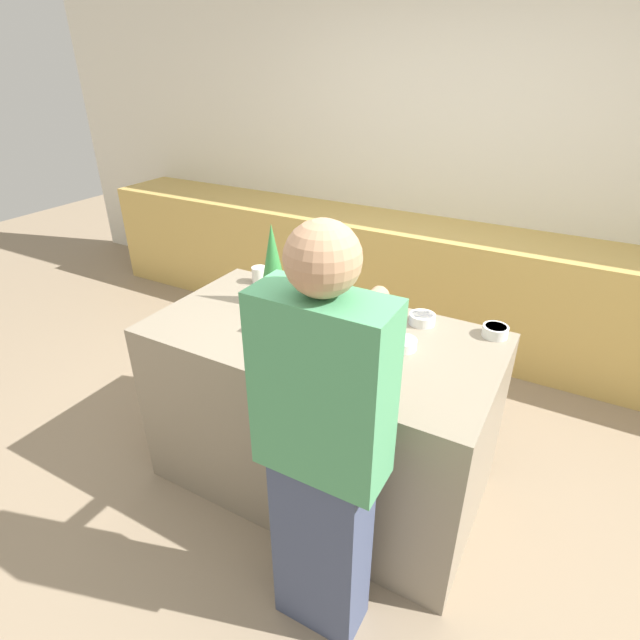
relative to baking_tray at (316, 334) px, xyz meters
The scene contains 14 objects.
ground_plane 0.89m from the baking_tray, 78.89° to the left, with size 12.00×12.00×0.00m, color gray.
wall_back 2.16m from the baking_tray, 89.82° to the left, with size 8.00×0.05×2.60m.
back_cabinet_block 1.85m from the baking_tray, 89.79° to the left, with size 6.00×0.60×0.88m.
kitchen_island 0.45m from the baking_tray, 78.89° to the left, with size 1.59×0.84×0.89m.
baking_tray is the anchor object (origin of this frame).
gingerbread_house 0.12m from the baking_tray, 25.97° to the left, with size 0.21×0.16×0.28m.
decorative_tree 0.43m from the baking_tray, 152.40° to the left, with size 0.16×0.16×0.41m.
candy_bowl_behind_tray 0.80m from the baking_tray, 28.35° to the left, with size 0.11×0.11×0.05m.
candy_bowl_front_corner 0.39m from the baking_tray, 12.02° to the left, with size 0.12×0.12×0.04m.
candy_bowl_near_tray_left 0.51m from the baking_tray, 41.34° to the left, with size 0.12×0.12×0.05m.
candy_bowl_near_tray_right 0.35m from the baking_tray, 126.04° to the left, with size 0.13×0.13×0.04m.
cookbook 0.33m from the baking_tray, 55.33° to the left, with size 0.21×0.12×0.02m.
mug 0.66m from the baking_tray, 147.48° to the left, with size 0.08×0.08×0.09m.
person 0.70m from the baking_tray, 58.52° to the right, with size 0.43×0.53×1.63m.
Camera 1 is at (0.95, -1.71, 2.00)m, focal length 28.00 mm.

